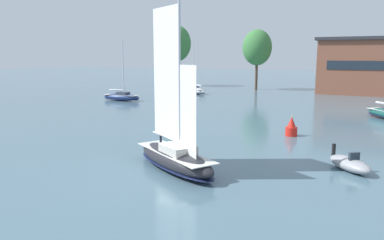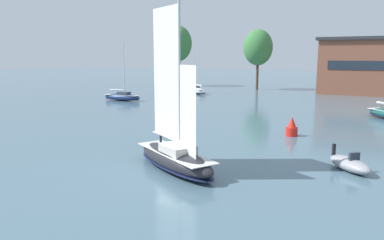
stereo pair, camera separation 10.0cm
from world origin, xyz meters
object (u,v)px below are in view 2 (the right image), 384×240
tree_shore_center (177,44)px  sailboat_main (175,156)px  tree_shore_left (258,48)px  motor_tender (350,164)px  channel_buoy (292,128)px  sailboat_moored_outer_mooring (122,97)px  sailboat_moored_far_slip (195,90)px

tree_shore_center → sailboat_main: tree_shore_center is taller
tree_shore_left → motor_tender: size_ratio=3.54×
tree_shore_left → channel_buoy: 59.01m
motor_tender → channel_buoy: size_ratio=1.88×
tree_shore_center → motor_tender: tree_shore_center is taller
tree_shore_left → sailboat_moored_outer_mooring: size_ratio=1.35×
tree_shore_center → motor_tender: size_ratio=3.97×
sailboat_moored_far_slip → channel_buoy: size_ratio=4.95×
tree_shore_left → channel_buoy: bearing=-68.6°
tree_shore_center → sailboat_main: size_ratio=1.26×
tree_shore_center → channel_buoy: bearing=-50.1°
motor_tender → sailboat_main: bearing=-154.4°
tree_shore_center → sailboat_moored_far_slip: 25.28m
tree_shore_left → sailboat_moored_outer_mooring: bearing=-114.4°
sailboat_main → sailboat_moored_outer_mooring: (-32.12, 34.81, -0.31)m
sailboat_main → motor_tender: bearing=25.6°
sailboat_main → sailboat_moored_far_slip: bearing=115.3°
tree_shore_center → sailboat_moored_outer_mooring: size_ratio=1.51×
sailboat_main → sailboat_moored_far_slip: size_ratio=1.20×
channel_buoy → tree_shore_center: bearing=129.9°
channel_buoy → sailboat_moored_far_slip: bearing=129.8°
tree_shore_center → channel_buoy: size_ratio=7.46×
sailboat_main → channel_buoy: 17.71m
sailboat_moored_outer_mooring → motor_tender: sailboat_moored_outer_mooring is taller
motor_tender → sailboat_moored_far_slip: bearing=128.3°
tree_shore_center → sailboat_main: bearing=-60.7°
sailboat_moored_far_slip → channel_buoy: 48.41m
tree_shore_center → sailboat_main: 82.50m
sailboat_moored_far_slip → motor_tender: 61.25m
tree_shore_left → tree_shore_center: tree_shore_center is taller
tree_shore_center → sailboat_moored_far_slip: tree_shore_center is taller
sailboat_moored_far_slip → tree_shore_center: bearing=130.1°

